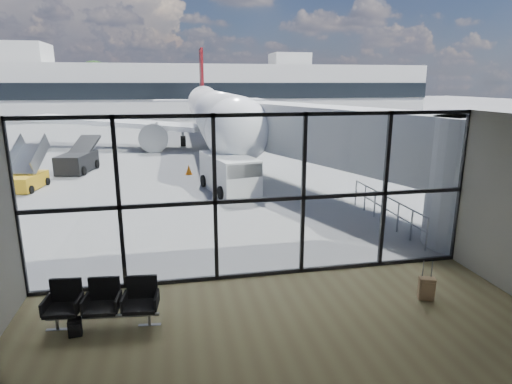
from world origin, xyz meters
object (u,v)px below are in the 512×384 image
object	(u,v)px
mobile_stairs	(25,179)
service_van	(230,173)
airliner	(213,112)
suitcase	(427,288)
backpack	(75,328)
belt_loader	(78,161)
seating_row	(103,300)

from	to	relation	value
mobile_stairs	service_van	bearing A→B (deg)	-4.75
airliner	suitcase	bearing A→B (deg)	-84.40
mobile_stairs	suitcase	bearing A→B (deg)	-37.57
backpack	mobile_stairs	size ratio (longest dim) A/B	0.13
backpack	belt_loader	bearing A→B (deg)	93.66
suitcase	belt_loader	world-z (taller)	belt_loader
suitcase	mobile_stairs	size ratio (longest dim) A/B	0.32
suitcase	service_van	size ratio (longest dim) A/B	0.23
airliner	service_van	size ratio (longest dim) A/B	8.07
service_van	mobile_stairs	size ratio (longest dim) A/B	1.39
suitcase	service_van	world-z (taller)	service_van
belt_loader	mobile_stairs	bearing A→B (deg)	-101.59
service_van	mobile_stairs	world-z (taller)	mobile_stairs
suitcase	airliner	world-z (taller)	airliner
service_van	belt_loader	world-z (taller)	belt_loader
airliner	belt_loader	distance (m)	14.00
suitcase	service_van	bearing A→B (deg)	126.73
backpack	mobile_stairs	distance (m)	15.22
seating_row	mobile_stairs	xyz separation A→B (m)	(-5.72, 13.96, -0.09)
backpack	mobile_stairs	xyz separation A→B (m)	(-5.16, 14.31, 0.30)
airliner	service_van	world-z (taller)	airliner
service_van	mobile_stairs	xyz separation A→B (m)	(-10.10, 2.56, -0.41)
seating_row	airliner	world-z (taller)	airliner
suitcase	backpack	bearing A→B (deg)	-158.91
suitcase	mobile_stairs	distance (m)	19.60
airliner	mobile_stairs	world-z (taller)	airliner
airliner	mobile_stairs	size ratio (longest dim) A/B	11.18
belt_loader	mobile_stairs	xyz separation A→B (m)	(-1.76, -4.17, -0.15)
service_van	mobile_stairs	bearing A→B (deg)	153.09
suitcase	airliner	bearing A→B (deg)	115.95
suitcase	service_van	xyz separation A→B (m)	(-3.25, 11.78, 0.61)
seating_row	service_van	bearing A→B (deg)	74.91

